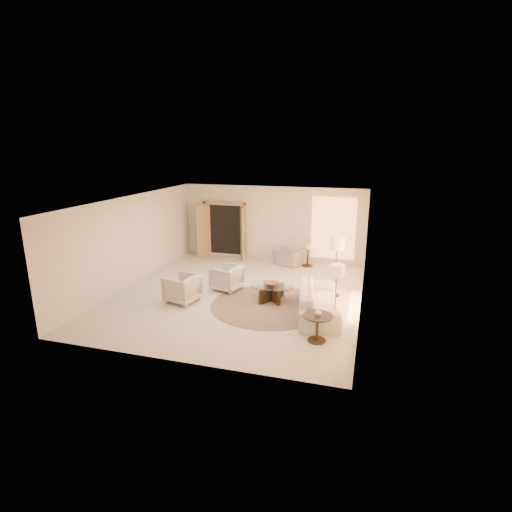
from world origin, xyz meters
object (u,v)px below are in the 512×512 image
(sofa, at_px, (318,300))
(accent_chair, at_px, (289,254))
(armchair_right, at_px, (182,287))
(end_vase, at_px, (318,312))
(side_table, at_px, (308,256))
(floor_lamp_near, at_px, (337,246))
(armchair_left, at_px, (227,277))
(coffee_table, at_px, (272,291))
(floor_lamp_far, at_px, (337,273))
(side_vase, at_px, (308,246))
(bowl, at_px, (272,284))
(end_table, at_px, (317,323))

(sofa, relative_size, accent_chair, 2.73)
(armchair_right, bearing_deg, end_vase, 84.39)
(armchair_right, bearing_deg, side_table, 159.83)
(floor_lamp_near, height_order, end_vase, floor_lamp_near)
(sofa, distance_m, armchair_left, 3.11)
(coffee_table, height_order, floor_lamp_far, floor_lamp_far)
(armchair_left, height_order, side_vase, side_vase)
(armchair_left, height_order, end_vase, armchair_left)
(armchair_left, relative_size, armchair_right, 0.97)
(side_table, bearing_deg, sofa, -77.09)
(sofa, bearing_deg, side_vase, 3.51)
(armchair_right, relative_size, floor_lamp_near, 0.48)
(accent_chair, distance_m, side_vase, 0.77)
(armchair_left, distance_m, bowl, 1.62)
(armchair_right, height_order, bowl, armchair_right)
(armchair_right, distance_m, accent_chair, 4.83)
(armchair_right, distance_m, bowl, 2.52)
(armchair_left, distance_m, floor_lamp_far, 3.76)
(sofa, height_order, floor_lamp_far, floor_lamp_far)
(sofa, height_order, side_table, sofa)
(armchair_right, height_order, end_vase, armchair_right)
(bowl, distance_m, side_vase, 3.67)
(coffee_table, distance_m, side_table, 3.66)
(armchair_left, distance_m, end_table, 4.04)
(end_vase, bearing_deg, floor_lamp_far, 77.08)
(end_table, distance_m, end_vase, 0.27)
(bowl, bearing_deg, sofa, -21.59)
(end_vase, bearing_deg, side_table, 101.31)
(armchair_left, relative_size, side_table, 1.36)
(coffee_table, height_order, side_vase, side_vase)
(armchair_left, xyz_separation_m, armchair_right, (-0.86, -1.26, 0.01))
(floor_lamp_far, xyz_separation_m, side_vase, (-1.42, 4.52, -0.52))
(accent_chair, relative_size, side_vase, 3.50)
(side_table, bearing_deg, armchair_left, -122.15)
(armchair_left, height_order, side_table, armchair_left)
(floor_lamp_near, distance_m, end_vase, 3.08)
(side_table, distance_m, side_vase, 0.37)
(side_table, xyz_separation_m, side_vase, (0.00, -0.00, 0.37))
(accent_chair, relative_size, coffee_table, 0.69)
(floor_lamp_far, bearing_deg, bowl, 154.36)
(floor_lamp_far, xyz_separation_m, end_vase, (-0.27, -1.19, -0.56))
(sofa, height_order, coffee_table, sofa)
(floor_lamp_near, relative_size, end_vase, 11.09)
(side_vase, bearing_deg, side_table, 90.00)
(end_table, xyz_separation_m, floor_lamp_far, (0.27, 1.19, 0.83))
(armchair_left, xyz_separation_m, end_table, (3.12, -2.57, 0.02))
(floor_lamp_near, bearing_deg, bowl, -151.91)
(side_table, bearing_deg, end_table, -78.69)
(armchair_right, xyz_separation_m, end_table, (3.98, -1.31, 0.00))
(armchair_left, bearing_deg, sofa, 84.74)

